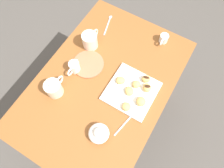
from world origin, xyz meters
The scene contains 20 objects.
ground_plane centered at (0.00, 0.00, 0.00)m, with size 8.00×8.00×0.00m, color #514C47.
dining_table centered at (0.00, 0.00, 0.59)m, with size 1.06×0.72×0.72m.
pastry_plate_square centered at (0.04, -0.16, 0.73)m, with size 0.26×0.26×0.02m, color white.
coffee_mug_cream_left centered at (-0.18, 0.20, 0.77)m, with size 0.13×0.09×0.14m.
coffee_mug_cream_right centered at (0.18, 0.20, 0.78)m, with size 0.13×0.09×0.15m.
cream_pitcher_white centered at (-0.01, 0.19, 0.76)m, with size 0.10×0.06×0.07m.
ice_cream_bowl centered at (-0.25, -0.13, 0.76)m, with size 0.11×0.11×0.08m.
chocolate_sauce_pitcher centered at (0.44, -0.17, 0.76)m, with size 0.09×0.05×0.06m.
saucer_coral_left centered at (0.06, 0.14, 0.73)m, with size 0.19×0.19×0.01m, color #E5704C.
loose_spoon_near_saucer centered at (0.38, 0.20, 0.73)m, with size 0.16×0.05×0.01m.
loose_spoon_by_plate centered at (-0.12, -0.22, 0.73)m, with size 0.16×0.04×0.01m.
beignet_0 centered at (0.02, -0.15, 0.76)m, with size 0.06×0.05×0.03m, color #E5B260.
beignet_1 centered at (0.05, -0.08, 0.75)m, with size 0.05×0.05×0.03m, color #E5B260.
beignet_2 centered at (0.09, -0.23, 0.76)m, with size 0.05×0.05×0.04m, color #E5B260.
chocolate_drizzle_2 centered at (0.09, -0.23, 0.78)m, with size 0.03×0.02×0.01m, color #381E11.
beignet_3 centered at (0.13, -0.20, 0.76)m, with size 0.05×0.04×0.04m, color #E5B260.
chocolate_drizzle_3 centered at (0.13, -0.20, 0.78)m, with size 0.03×0.01×0.01m, color #381E11.
beignet_4 centered at (0.00, -0.24, 0.76)m, with size 0.05×0.05×0.04m, color #E5B260.
beignet_5 centered at (0.08, -0.17, 0.76)m, with size 0.04×0.05×0.03m, color #E5B260.
beignet_6 centered at (-0.06, -0.18, 0.76)m, with size 0.05×0.05×0.03m, color #E5B260.
Camera 1 is at (-0.39, -0.29, 1.80)m, focal length 33.40 mm.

